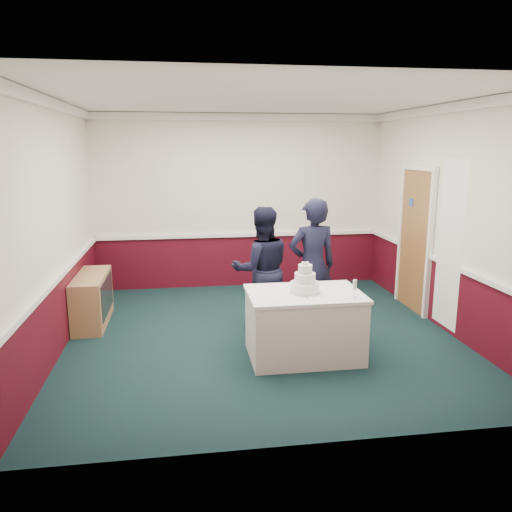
{
  "coord_description": "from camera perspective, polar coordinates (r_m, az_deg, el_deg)",
  "views": [
    {
      "loc": [
        -1.0,
        -6.14,
        2.43
      ],
      "look_at": [
        -0.09,
        -0.1,
        1.1
      ],
      "focal_mm": 35.0,
      "sensor_mm": 36.0,
      "label": 1
    }
  ],
  "objects": [
    {
      "name": "ground",
      "position": [
        6.68,
        0.68,
        -9.05
      ],
      "size": [
        5.0,
        5.0,
        0.0
      ],
      "primitive_type": "plane",
      "color": "#112B29",
      "rests_on": "ground"
    },
    {
      "name": "room_shell",
      "position": [
        6.85,
        0.56,
        8.4
      ],
      "size": [
        5.0,
        5.0,
        3.0
      ],
      "color": "silver",
      "rests_on": "ground"
    },
    {
      "name": "sideboard",
      "position": [
        7.38,
        -18.19,
        -4.72
      ],
      "size": [
        0.41,
        1.2,
        0.7
      ],
      "color": "#9C794B",
      "rests_on": "ground"
    },
    {
      "name": "cake_table",
      "position": [
        5.94,
        5.51,
        -7.75
      ],
      "size": [
        1.32,
        0.92,
        0.79
      ],
      "color": "white",
      "rests_on": "ground"
    },
    {
      "name": "wedding_cake",
      "position": [
        5.79,
        5.61,
        -3.1
      ],
      "size": [
        0.35,
        0.35,
        0.36
      ],
      "color": "white",
      "rests_on": "cake_table"
    },
    {
      "name": "cake_knife",
      "position": [
        5.62,
        5.78,
        -4.71
      ],
      "size": [
        0.02,
        0.22,
        0.0
      ],
      "primitive_type": "cube",
      "rotation": [
        0.0,
        0.0,
        -0.01
      ],
      "color": "silver",
      "rests_on": "cake_table"
    },
    {
      "name": "champagne_flute",
      "position": [
        5.67,
        11.23,
        -3.34
      ],
      "size": [
        0.05,
        0.05,
        0.21
      ],
      "color": "silver",
      "rests_on": "cake_table"
    },
    {
      "name": "person_man",
      "position": [
        6.65,
        0.65,
        -1.55
      ],
      "size": [
        0.84,
        0.67,
        1.68
      ],
      "primitive_type": "imported",
      "rotation": [
        0.0,
        0.0,
        3.18
      ],
      "color": "black",
      "rests_on": "ground"
    },
    {
      "name": "person_woman",
      "position": [
        6.62,
        6.44,
        -1.16
      ],
      "size": [
        0.7,
        0.5,
        1.8
      ],
      "primitive_type": "imported",
      "rotation": [
        0.0,
        0.0,
        3.25
      ],
      "color": "black",
      "rests_on": "ground"
    }
  ]
}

